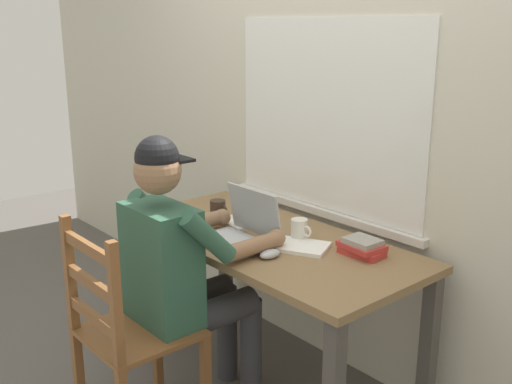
# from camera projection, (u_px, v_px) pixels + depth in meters

# --- Properties ---
(ground_plane) EXTENTS (8.00, 8.00, 0.00)m
(ground_plane) POSITION_uv_depth(u_px,v_px,m) (266.00, 379.00, 2.94)
(ground_plane) COLOR #56514C
(back_wall) EXTENTS (6.00, 0.08, 2.60)m
(back_wall) POSITION_uv_depth(u_px,v_px,m) (334.00, 106.00, 2.86)
(back_wall) COLOR beige
(back_wall) RESTS_ON ground
(desk) EXTENTS (1.49, 0.69, 0.74)m
(desk) POSITION_uv_depth(u_px,v_px,m) (266.00, 257.00, 2.76)
(desk) COLOR olive
(desk) RESTS_ON ground
(seated_person) EXTENTS (0.50, 0.60, 1.26)m
(seated_person) POSITION_uv_depth(u_px,v_px,m) (184.00, 265.00, 2.52)
(seated_person) COLOR #2D5642
(seated_person) RESTS_ON ground
(wooden_chair) EXTENTS (0.42, 0.42, 0.96)m
(wooden_chair) POSITION_uv_depth(u_px,v_px,m) (127.00, 335.00, 2.41)
(wooden_chair) COLOR brown
(wooden_chair) RESTS_ON ground
(laptop) EXTENTS (0.33, 0.27, 0.23)m
(laptop) POSITION_uv_depth(u_px,v_px,m) (240.00, 230.00, 2.67)
(laptop) COLOR #ADAFB2
(laptop) RESTS_ON desk
(computer_mouse) EXTENTS (0.06, 0.10, 0.03)m
(computer_mouse) POSITION_uv_depth(u_px,v_px,m) (270.00, 254.00, 2.49)
(computer_mouse) COLOR #ADAFB2
(computer_mouse) RESTS_ON desk
(coffee_mug_white) EXTENTS (0.11, 0.07, 0.10)m
(coffee_mug_white) POSITION_uv_depth(u_px,v_px,m) (300.00, 230.00, 2.69)
(coffee_mug_white) COLOR silver
(coffee_mug_white) RESTS_ON desk
(coffee_mug_dark) EXTENTS (0.12, 0.08, 0.09)m
(coffee_mug_dark) POSITION_uv_depth(u_px,v_px,m) (218.00, 209.00, 3.00)
(coffee_mug_dark) COLOR #38281E
(coffee_mug_dark) RESTS_ON desk
(book_stack_main) EXTENTS (0.20, 0.15, 0.07)m
(book_stack_main) POSITION_uv_depth(u_px,v_px,m) (362.00, 247.00, 2.52)
(book_stack_main) COLOR #BC332D
(book_stack_main) RESTS_ON desk
(paper_pile_near_laptop) EXTENTS (0.28, 0.26, 0.02)m
(paper_pile_near_laptop) POSITION_uv_depth(u_px,v_px,m) (301.00, 247.00, 2.60)
(paper_pile_near_laptop) COLOR white
(paper_pile_near_laptop) RESTS_ON desk
(paper_pile_back_corner) EXTENTS (0.23, 0.19, 0.02)m
(paper_pile_back_corner) POSITION_uv_depth(u_px,v_px,m) (241.00, 222.00, 2.93)
(paper_pile_back_corner) COLOR white
(paper_pile_back_corner) RESTS_ON desk
(landscape_photo_print) EXTENTS (0.14, 0.11, 0.00)m
(landscape_photo_print) POSITION_uv_depth(u_px,v_px,m) (177.00, 221.00, 2.96)
(landscape_photo_print) COLOR #7A4293
(landscape_photo_print) RESTS_ON desk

